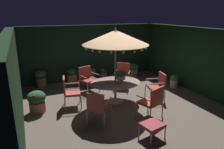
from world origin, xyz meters
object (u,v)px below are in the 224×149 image
patio_chair_northeast (98,106)px  potted_plant_back_left (133,69)px  patio_chair_east (153,100)px  potted_plant_right_near (91,75)px  potted_plant_right_far (174,81)px  patio_chair_southwest (87,77)px  centerpiece_planter (121,75)px  patio_chair_southeast (158,84)px  potted_plant_back_right (37,101)px  potted_plant_left_near (72,75)px  patio_umbrella (116,37)px  patio_chair_south (123,74)px  potted_plant_left_far (41,78)px  patio_dining_table (115,85)px  patio_chair_north (69,90)px  ottoman_footrest (152,125)px  potted_plant_front_corner (103,73)px

patio_chair_northeast → potted_plant_back_left: 4.88m
patio_chair_east → potted_plant_back_left: size_ratio=1.52×
patio_chair_east → potted_plant_right_near: bearing=98.9°
potted_plant_right_far → potted_plant_back_left: potted_plant_back_left is taller
patio_chair_northeast → patio_chair_southwest: (0.54, 2.69, -0.00)m
patio_chair_northeast → potted_plant_right_far: (4.01, 1.49, -0.26)m
centerpiece_planter → patio_chair_southwest: 1.85m
patio_chair_southeast → centerpiece_planter: bearing=171.3°
centerpiece_planter → patio_chair_southeast: (1.43, -0.22, -0.47)m
patio_chair_southeast → potted_plant_back_right: 4.25m
potted_plant_left_near → patio_chair_northeast: bearing=-92.7°
patio_chair_southeast → patio_umbrella: bearing=167.1°
patio_chair_south → potted_plant_left_far: size_ratio=1.43×
patio_dining_table → patio_chair_east: 1.61m
patio_chair_north → patio_chair_south: size_ratio=1.02×
patio_dining_table → potted_plant_back_left: size_ratio=2.74×
centerpiece_planter → potted_plant_back_right: centerpiece_planter is taller
patio_dining_table → ottoman_footrest: patio_dining_table is taller
centerpiece_planter → potted_plant_right_near: size_ratio=0.77×
potted_plant_front_corner → potted_plant_back_right: bearing=-142.8°
patio_umbrella → centerpiece_planter: 1.29m
patio_chair_east → potted_plant_left_far: 5.13m
patio_chair_southeast → patio_chair_north: bearing=168.2°
centerpiece_planter → patio_chair_northeast: (-1.23, -1.04, -0.46)m
potted_plant_right_far → potted_plant_back_right: potted_plant_back_right is taller
centerpiece_planter → potted_plant_front_corner: size_ratio=0.96×
patio_chair_south → potted_plant_front_corner: 1.57m
patio_dining_table → ottoman_footrest: 2.40m
patio_chair_north → potted_plant_left_near: bearing=74.9°
patio_chair_north → ottoman_footrest: bearing=-60.6°
potted_plant_right_far → potted_plant_left_far: size_ratio=0.80×
potted_plant_right_near → potted_plant_back_right: bearing=-139.6°
potted_plant_back_left → patio_umbrella: bearing=-131.2°
patio_chair_north → potted_plant_back_left: patio_chair_north is taller
centerpiece_planter → patio_chair_south: (0.81, 1.44, -0.44)m
patio_dining_table → patio_chair_north: patio_chair_north is taller
patio_dining_table → patio_umbrella: patio_umbrella is taller
patio_chair_east → potted_plant_right_near: size_ratio=1.61×
patio_chair_southeast → ottoman_footrest: bearing=-128.8°
patio_umbrella → patio_chair_north: bearing=169.3°
ottoman_footrest → potted_plant_right_far: bearing=42.1°
patio_chair_northeast → ottoman_footrest: 1.60m
potted_plant_back_right → potted_plant_right_near: bearing=40.4°
patio_chair_south → patio_chair_east: bearing=-98.6°
centerpiece_planter → potted_plant_back_right: size_ratio=0.68×
patio_chair_south → ottoman_footrest: size_ratio=1.69×
potted_plant_back_left → potted_plant_front_corner: 1.56m
patio_dining_table → patio_chair_south: bearing=53.8°
patio_chair_northeast → patio_chair_east: bearing=-11.9°
potted_plant_right_far → potted_plant_front_corner: 3.38m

